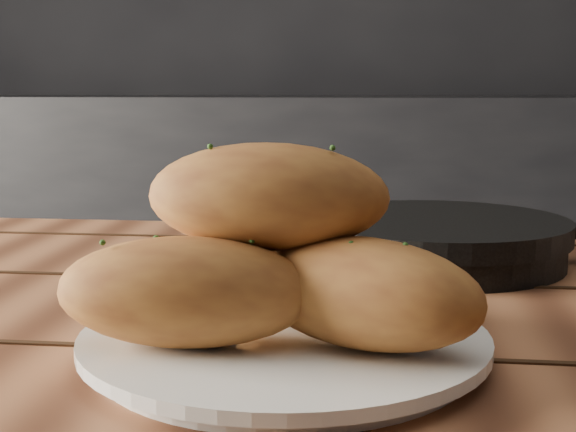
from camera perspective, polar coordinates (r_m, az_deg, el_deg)
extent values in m
cube|color=black|center=(2.23, 3.56, -3.16)|extent=(2.80, 0.60, 0.90)
cube|color=#9F603B|center=(0.64, 15.33, -8.78)|extent=(1.53, 0.82, 0.04)
cylinder|color=white|center=(0.52, -0.26, -9.46)|extent=(0.24, 0.24, 0.01)
cylinder|color=white|center=(0.52, -0.26, -8.63)|extent=(0.26, 0.26, 0.01)
ellipsoid|color=#BB7933|center=(0.49, -7.31, -5.37)|extent=(0.16, 0.08, 0.07)
ellipsoid|color=#BB7933|center=(0.48, 5.36, -5.46)|extent=(0.17, 0.13, 0.07)
ellipsoid|color=#BB7933|center=(0.57, -0.09, -3.27)|extent=(0.08, 0.15, 0.07)
ellipsoid|color=#BB7933|center=(0.50, -1.49, 1.39)|extent=(0.15, 0.07, 0.07)
cylinder|color=black|center=(0.81, 10.52, -2.24)|extent=(0.25, 0.25, 0.03)
cylinder|color=black|center=(0.81, 10.56, -0.85)|extent=(0.26, 0.26, 0.02)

